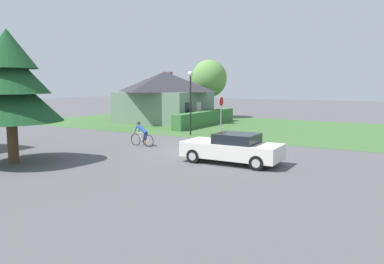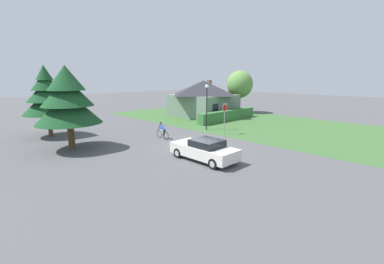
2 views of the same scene
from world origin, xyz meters
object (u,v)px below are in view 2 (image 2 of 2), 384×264
object	(u,v)px
stop_sign	(225,114)
conifer_tall_far	(46,96)
deciduous_tree_right	(240,84)
cottage_house	(203,98)
conifer_tall_near	(68,99)
sedan_left_lane	(204,150)
street_lamp	(207,98)
cyclist	(163,131)

from	to	relation	value
stop_sign	conifer_tall_far	size ratio (longest dim) A/B	0.45
deciduous_tree_right	cottage_house	bearing A→B (deg)	164.49
stop_sign	deciduous_tree_right	xyz separation A→B (m)	(13.51, 7.87, 2.27)
stop_sign	deciduous_tree_right	bearing A→B (deg)	-150.21
conifer_tall_far	conifer_tall_near	bearing A→B (deg)	-92.27
conifer_tall_far	stop_sign	bearing A→B (deg)	-42.02
sedan_left_lane	stop_sign	world-z (taller)	stop_sign
street_lamp	deciduous_tree_right	distance (m)	14.15
cyclist	sedan_left_lane	bearing A→B (deg)	167.62
stop_sign	conifer_tall_far	bearing A→B (deg)	-42.43
sedan_left_lane	conifer_tall_near	distance (m)	10.54
cyclist	deciduous_tree_right	bearing A→B (deg)	-71.57
conifer_tall_far	deciduous_tree_right	distance (m)	25.43
street_lamp	cyclist	bearing A→B (deg)	179.52
sedan_left_lane	deciduous_tree_right	distance (m)	23.89
conifer_tall_far	deciduous_tree_right	size ratio (longest dim) A/B	1.01
cottage_house	conifer_tall_far	bearing A→B (deg)	174.00
street_lamp	conifer_tall_far	bearing A→B (deg)	146.68
conifer_tall_near	deciduous_tree_right	size ratio (longest dim) A/B	0.98
stop_sign	street_lamp	bearing A→B (deg)	-99.38
cyclist	conifer_tall_near	distance (m)	7.75
conifer_tall_far	sedan_left_lane	bearing A→B (deg)	-71.74
cyclist	conifer_tall_near	xyz separation A→B (m)	(-6.79, 2.21, 3.01)
conifer_tall_near	conifer_tall_far	distance (m)	5.74
sedan_left_lane	cyclist	size ratio (longest dim) A/B	2.65
stop_sign	cottage_house	bearing A→B (deg)	-128.28
cottage_house	stop_sign	bearing A→B (deg)	-130.75
cottage_house	conifer_tall_near	bearing A→B (deg)	-169.30
cyclist	deciduous_tree_right	world-z (taller)	deciduous_tree_right
conifer_tall_far	cyclist	bearing A→B (deg)	-50.46
sedan_left_lane	conifer_tall_far	size ratio (longest dim) A/B	0.72
cottage_house	sedan_left_lane	size ratio (longest dim) A/B	1.82
cottage_house	deciduous_tree_right	bearing A→B (deg)	-18.40
stop_sign	sedan_left_lane	bearing A→B (deg)	28.81
cyclist	stop_sign	size ratio (longest dim) A/B	0.61
cyclist	cottage_house	bearing A→B (deg)	-58.47
conifer_tall_far	deciduous_tree_right	bearing A→B (deg)	-6.17
cottage_house	deciduous_tree_right	xyz separation A→B (m)	(6.08, -1.69, 1.70)
cottage_house	conifer_tall_far	distance (m)	19.25
stop_sign	conifer_tall_far	world-z (taller)	conifer_tall_far
conifer_tall_near	street_lamp	bearing A→B (deg)	-10.34
sedan_left_lane	deciduous_tree_right	size ratio (longest dim) A/B	0.73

